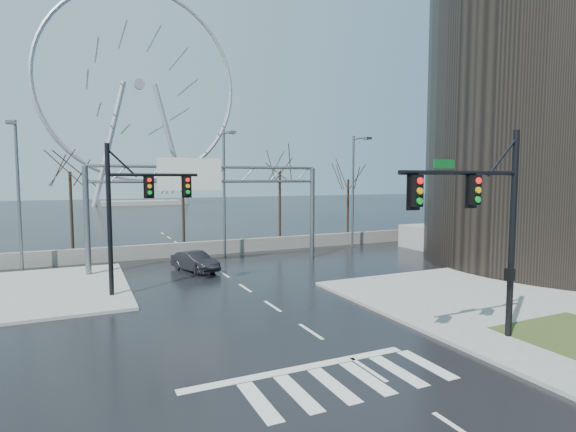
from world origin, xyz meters
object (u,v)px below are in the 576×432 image
signal_mast_far (132,205)px  ferris_wheel (139,92)px  sign_gantry (206,193)px  signal_mast_near (488,215)px  car (195,261)px

signal_mast_far → ferris_wheel: (10.87, 86.04, 21.30)m
sign_gantry → ferris_wheel: ferris_wheel is taller
signal_mast_near → car: (-6.62, 17.88, -4.21)m
ferris_wheel → car: 85.31m
car → signal_mast_far: bearing=-152.0°
signal_mast_near → signal_mast_far: same height
sign_gantry → car: (-1.11, -1.12, -4.52)m
ferris_wheel → signal_mast_far: bearing=-97.2°
signal_mast_far → ferris_wheel: size_ratio=0.16×
signal_mast_near → signal_mast_far: size_ratio=1.00×
signal_mast_far → ferris_wheel: bearing=82.8°
sign_gantry → signal_mast_far: bearing=-132.5°
sign_gantry → ferris_wheel: size_ratio=0.32×
sign_gantry → ferris_wheel: 82.91m
sign_gantry → ferris_wheel: bearing=86.2°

